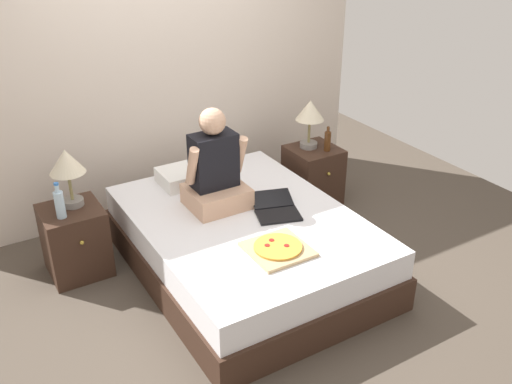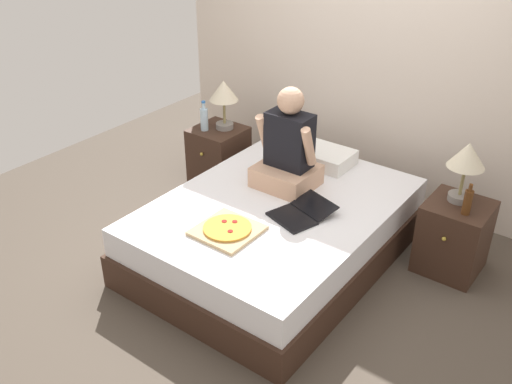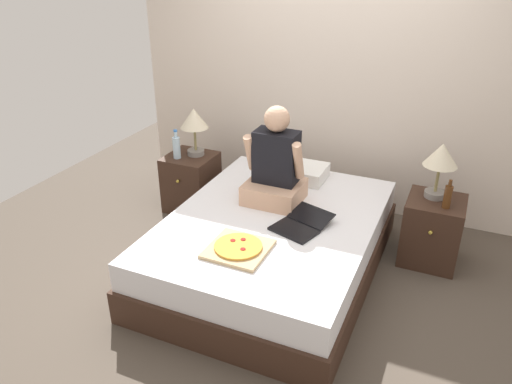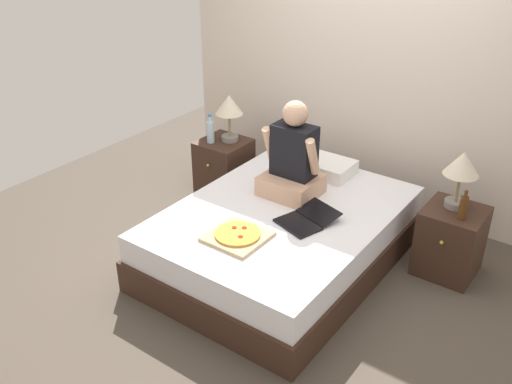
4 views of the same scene
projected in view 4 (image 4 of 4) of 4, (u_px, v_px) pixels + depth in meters
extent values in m
plane|color=#4C4238|center=(281.00, 261.00, 4.63)|extent=(5.88, 5.88, 0.00)
cube|color=beige|center=(372.00, 71.00, 5.04)|extent=(3.88, 0.12, 2.50)
cube|color=#382319|center=(282.00, 248.00, 4.57)|extent=(1.54, 2.08, 0.26)
cube|color=white|center=(282.00, 222.00, 4.45)|extent=(1.49, 2.02, 0.22)
cube|color=#382319|center=(224.00, 167.00, 5.55)|extent=(0.44, 0.44, 0.55)
sphere|color=gold|center=(208.00, 165.00, 5.33)|extent=(0.03, 0.03, 0.03)
cylinder|color=gray|center=(230.00, 138.00, 5.42)|extent=(0.16, 0.16, 0.05)
cylinder|color=olive|center=(230.00, 125.00, 5.36)|extent=(0.02, 0.02, 0.22)
cone|color=beige|center=(229.00, 104.00, 5.26)|extent=(0.26, 0.26, 0.18)
cylinder|color=silver|center=(210.00, 132.00, 5.35)|extent=(0.07, 0.07, 0.20)
cylinder|color=silver|center=(210.00, 119.00, 5.29)|extent=(0.03, 0.03, 0.06)
cylinder|color=blue|center=(210.00, 116.00, 5.27)|extent=(0.04, 0.03, 0.02)
cube|color=#382319|center=(450.00, 241.00, 4.39)|extent=(0.44, 0.44, 0.55)
sphere|color=gold|center=(442.00, 243.00, 4.17)|extent=(0.03, 0.03, 0.03)
cylinder|color=gray|center=(455.00, 203.00, 4.30)|extent=(0.16, 0.16, 0.05)
cylinder|color=olive|center=(458.00, 188.00, 4.24)|extent=(0.02, 0.02, 0.22)
cone|color=beige|center=(463.00, 163.00, 4.14)|extent=(0.26, 0.26, 0.18)
cylinder|color=#512D14|center=(463.00, 208.00, 4.11)|extent=(0.06, 0.06, 0.18)
cylinder|color=#512D14|center=(466.00, 194.00, 4.06)|extent=(0.03, 0.03, 0.05)
cube|color=white|center=(323.00, 166.00, 4.96)|extent=(0.52, 0.34, 0.12)
cube|color=tan|center=(291.00, 185.00, 4.60)|extent=(0.44, 0.40, 0.16)
cube|color=black|center=(294.00, 151.00, 4.49)|extent=(0.34, 0.20, 0.42)
sphere|color=tan|center=(295.00, 114.00, 4.34)|extent=(0.20, 0.20, 0.20)
cylinder|color=tan|center=(270.00, 144.00, 4.55)|extent=(0.07, 0.18, 0.32)
cylinder|color=tan|center=(313.00, 157.00, 4.34)|extent=(0.07, 0.18, 0.32)
cube|color=black|center=(298.00, 225.00, 4.20)|extent=(0.37, 0.31, 0.02)
cube|color=black|center=(319.00, 212.00, 4.29)|extent=(0.36, 0.28, 0.06)
cube|color=tan|center=(238.00, 236.00, 4.05)|extent=(0.40, 0.40, 0.03)
cylinder|color=gold|center=(237.00, 234.00, 4.04)|extent=(0.33, 0.33, 0.02)
cylinder|color=maroon|center=(234.00, 228.00, 4.10)|extent=(0.04, 0.04, 0.00)
cylinder|color=maroon|center=(241.00, 237.00, 3.99)|extent=(0.04, 0.04, 0.00)
cylinder|color=maroon|center=(244.00, 228.00, 4.09)|extent=(0.04, 0.04, 0.00)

